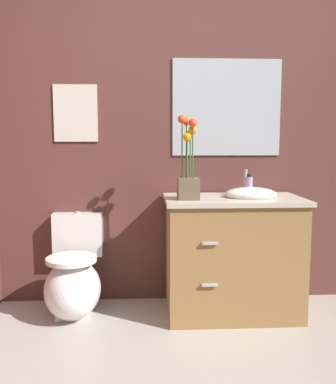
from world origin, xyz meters
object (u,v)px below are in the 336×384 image
Objects in this scene: toilet at (74,281)px; vanity_cabinet at (233,254)px; soap_bottle at (249,186)px; wall_poster at (76,113)px; flower_vase at (188,171)px; wall_mirror at (227,108)px.

toilet is 1.12m from vanity_cabinet.
soap_bottle is 1.35m from wall_poster.
flower_vase is 0.69× the size of wall_mirror.
wall_poster is 1.10m from wall_mirror.
vanity_cabinet is at bearing -89.45° from wall_mirror.
vanity_cabinet is 2.46× the size of wall_poster.
toilet is 0.69× the size of vanity_cabinet.
flower_vase is at bearing -25.55° from wall_poster.
flower_vase is at bearing -130.50° from wall_mirror.
vanity_cabinet is 1.25× the size of wall_mirror.
toilet is at bearing 178.63° from vanity_cabinet.
toilet is 1.69× the size of wall_poster.
wall_poster reaches higher than vanity_cabinet.
toilet is 1.25× the size of flower_vase.
flower_vase reaches higher than vanity_cabinet.
flower_vase is 0.66m from wall_mirror.
vanity_cabinet reaches higher than toilet.
wall_poster is (-1.11, 0.29, 0.98)m from vanity_cabinet.
wall_mirror is (0.32, 0.37, 0.44)m from flower_vase.
soap_bottle is at bearing -62.59° from wall_mirror.
wall_mirror is at bearing 49.50° from flower_vase.
vanity_cabinet is 1.82× the size of flower_vase.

